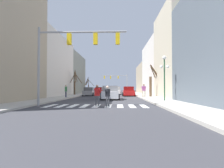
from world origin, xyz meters
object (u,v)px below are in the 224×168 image
Objects in this scene: car_parked_right_far at (116,91)px; car_at_intersection at (101,90)px; pedestrian_crossing_street at (108,94)px; street_tree_right_mid at (152,82)px; pedestrian_near_right_corner at (66,90)px; pedestrian_on_right_sidewalk at (97,93)px; car_parked_left_far at (111,93)px; traffic_signal_near at (72,47)px; car_driving_toward_lane at (128,92)px; traffic_signal_far at (117,79)px; pedestrian_waiting_at_curb at (144,89)px; street_tree_left_far at (75,83)px; street_tree_right_near at (88,86)px; car_parked_right_near at (99,91)px; car_driving_away_lane at (89,92)px; street_lamp_right_corner at (164,69)px.

car_at_intersection is at bearing 18.67° from car_parked_right_far.
street_tree_right_mid is at bearing -171.80° from pedestrian_crossing_street.
pedestrian_on_right_sidewalk is at bearing 179.86° from pedestrian_near_right_corner.
car_parked_left_far reaches higher than pedestrian_on_right_sidewalk.
traffic_signal_near reaches higher than car_driving_toward_lane.
street_tree_right_mid is (5.27, -27.20, -1.94)m from traffic_signal_far.
pedestrian_waiting_at_curb is at bearing -133.09° from street_tree_right_mid.
street_tree_left_far reaches higher than street_tree_right_near.
pedestrian_near_right_corner is (-3.42, 9.99, -3.34)m from traffic_signal_near.
car_parked_left_far is at bearing -170.53° from car_parked_right_near.
car_driving_toward_lane is 1.10× the size of car_parked_right_near.
traffic_signal_near is 4.03× the size of pedestrian_near_right_corner.
street_tree_left_far reaches higher than car_driving_away_lane.
street_lamp_right_corner is 7.69m from pedestrian_waiting_at_curb.
traffic_signal_near is at bearing 172.64° from car_parked_right_far.
car_parked_left_far is 31.14m from car_at_intersection.
street_tree_right_mid is at bearing -155.37° from car_parked_right_far.
pedestrian_on_right_sidewalk is (-3.49, -17.26, 0.19)m from car_driving_toward_lane.
street_lamp_right_corner reaches higher than pedestrian_crossing_street.
traffic_signal_near is 18.96m from car_driving_toward_lane.
street_lamp_right_corner reaches higher than car_at_intersection.
pedestrian_on_right_sidewalk is at bearing -90.55° from pedestrian_crossing_street.
traffic_signal_far is 5.05× the size of pedestrian_crossing_street.
traffic_signal_far is at bearing 68.86° from street_tree_left_far.
street_tree_right_near is (0.02, 14.74, -0.31)m from street_tree_left_far.
street_tree_right_near is at bearing -26.66° from pedestrian_near_right_corner.
car_driving_away_lane is (-7.06, 0.63, -0.05)m from car_driving_toward_lane.
pedestrian_near_right_corner reaches higher than car_driving_toward_lane.
car_parked_right_far is (-4.94, 20.50, -2.49)m from street_lamp_right_corner.
traffic_signal_far reaches higher than pedestrian_on_right_sidewalk.
car_driving_toward_lane is 1.05× the size of car_at_intersection.
pedestrian_crossing_street is 0.86× the size of pedestrian_waiting_at_curb.
car_driving_toward_lane reaches higher than car_parked_right_near.
car_parked_right_far reaches higher than car_parked_left_far.
car_driving_toward_lane is (2.08, -22.58, -3.47)m from traffic_signal_far.
pedestrian_waiting_at_curb is 2.27m from street_tree_right_mid.
car_at_intersection reaches higher than car_driving_toward_lane.
street_tree_right_mid is (10.25, -5.25, 1.58)m from car_driving_away_lane.
street_lamp_right_corner is at bearing -124.69° from car_parked_left_far.
street_tree_left_far is at bearing -31.74° from pedestrian_on_right_sidewalk.
street_tree_right_near reaches higher than car_parked_right_near.
car_at_intersection is at bearing 55.72° from street_tree_right_near.
traffic_signal_far is at bearing -1.19° from car_parked_left_far.
car_parked_right_far is at bearing -151.00° from car_parked_right_near.
car_parked_right_far is at bearing -51.11° from street_tree_right_near.
pedestrian_on_right_sidewalk is at bearing -173.96° from car_parked_right_near.
pedestrian_crossing_street is (-0.46, -24.88, 0.11)m from car_parked_right_far.
street_tree_left_far is (-2.96, 1.42, 1.67)m from car_driving_away_lane.
pedestrian_near_right_corner is at bearing -82.92° from street_tree_left_far.
street_lamp_right_corner is 0.94× the size of car_driving_toward_lane.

